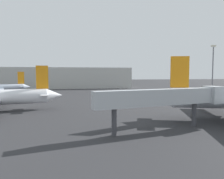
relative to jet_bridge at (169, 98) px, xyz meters
name	(u,v)px	position (x,y,z in m)	size (l,w,h in m)	color
jet_bridge	(169,98)	(0.00, 0.00, 0.00)	(22.18, 6.74, 6.36)	#B2B7BC
light_mast_right	(213,66)	(48.70, 57.41, 7.15)	(2.40, 0.50, 21.43)	slate
terminal_building	(52,78)	(-25.87, 101.73, 1.16)	(91.61, 22.88, 12.01)	#B7B7B2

